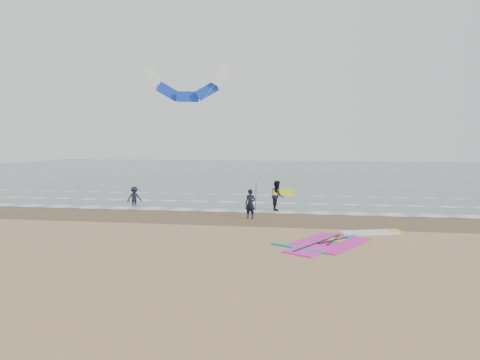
% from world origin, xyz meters
% --- Properties ---
extents(ground, '(120.00, 120.00, 0.00)m').
position_xyz_m(ground, '(0.00, 0.00, 0.00)').
color(ground, tan).
rests_on(ground, ground).
extents(sea_water, '(120.00, 80.00, 0.02)m').
position_xyz_m(sea_water, '(0.00, 48.00, 0.01)').
color(sea_water, '#47605E').
rests_on(sea_water, ground).
extents(wet_sand_band, '(120.00, 5.00, 0.01)m').
position_xyz_m(wet_sand_band, '(0.00, 6.00, 0.00)').
color(wet_sand_band, brown).
rests_on(wet_sand_band, ground).
extents(foam_waterline, '(120.00, 9.15, 0.02)m').
position_xyz_m(foam_waterline, '(0.00, 10.44, 0.03)').
color(foam_waterline, white).
rests_on(foam_waterline, ground).
extents(windsurf_rig, '(5.76, 5.45, 0.14)m').
position_xyz_m(windsurf_rig, '(4.90, 1.06, 0.04)').
color(windsurf_rig, white).
rests_on(windsurf_rig, ground).
extents(person_standing, '(0.68, 0.53, 1.64)m').
position_xyz_m(person_standing, '(0.34, 5.78, 0.82)').
color(person_standing, black).
rests_on(person_standing, ground).
extents(person_walking, '(0.80, 0.98, 1.87)m').
position_xyz_m(person_walking, '(1.61, 8.84, 0.93)').
color(person_walking, black).
rests_on(person_walking, ground).
extents(person_wading, '(1.15, 1.07, 1.56)m').
position_xyz_m(person_wading, '(-8.24, 10.13, 0.78)').
color(person_wading, black).
rests_on(person_wading, ground).
extents(held_pole, '(0.17, 0.86, 1.82)m').
position_xyz_m(held_pole, '(0.64, 5.78, 1.20)').
color(held_pole, black).
rests_on(held_pole, ground).
extents(carried_kiteboard, '(1.30, 0.51, 0.39)m').
position_xyz_m(carried_kiteboard, '(2.01, 8.74, 1.18)').
color(carried_kiteboard, yellow).
rests_on(carried_kiteboard, ground).
extents(surf_kite, '(6.43, 3.00, 8.83)m').
position_xyz_m(surf_kite, '(-5.20, 12.83, 8.21)').
color(surf_kite, white).
rests_on(surf_kite, ground).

